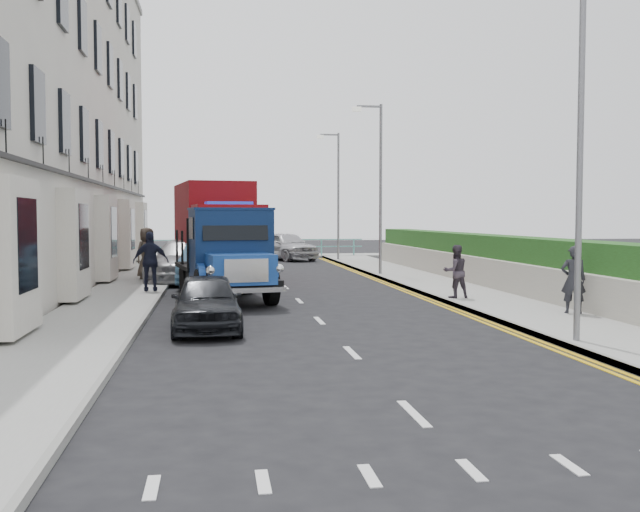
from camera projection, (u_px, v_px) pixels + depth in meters
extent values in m
plane|color=black|center=(333.00, 335.00, 14.74)|extent=(120.00, 120.00, 0.00)
cube|color=gray|center=(127.00, 291.00, 22.86)|extent=(2.40, 38.00, 0.12)
cube|color=gray|center=(442.00, 286.00, 24.40)|extent=(2.60, 38.00, 0.12)
cube|color=gray|center=(255.00, 256.00, 43.38)|extent=(30.00, 2.50, 0.12)
plane|color=slate|center=(238.00, 240.00, 74.00)|extent=(120.00, 120.00, 0.00)
cube|color=silver|center=(16.00, 91.00, 25.80)|extent=(6.00, 30.00, 14.00)
cube|color=black|center=(107.00, 186.00, 26.45)|extent=(0.12, 28.00, 0.10)
cube|color=#B2AD9E|center=(479.00, 272.00, 24.56)|extent=(0.30, 28.00, 1.00)
cube|color=#1F4215|center=(498.00, 260.00, 24.65)|extent=(1.20, 28.00, 1.70)
cube|color=#59B2A5|center=(255.00, 240.00, 42.53)|extent=(13.00, 0.08, 0.06)
cube|color=#59B2A5|center=(255.00, 247.00, 42.55)|extent=(13.00, 0.06, 0.05)
cylinder|color=slate|center=(580.00, 160.00, 13.20)|extent=(0.12, 0.12, 7.00)
cylinder|color=slate|center=(381.00, 191.00, 29.00)|extent=(0.12, 0.12, 7.00)
cube|color=slate|center=(369.00, 106.00, 28.74)|extent=(1.00, 0.08, 0.08)
cube|color=beige|center=(357.00, 109.00, 28.68)|extent=(0.35, 0.18, 0.18)
cylinder|color=slate|center=(338.00, 198.00, 38.88)|extent=(0.12, 0.12, 7.00)
cube|color=slate|center=(329.00, 135.00, 38.62)|extent=(1.00, 0.08, 0.08)
cube|color=beige|center=(320.00, 137.00, 38.55)|extent=(0.35, 0.18, 0.18)
cylinder|color=black|center=(201.00, 289.00, 19.05)|extent=(0.46, 1.08, 1.05)
cylinder|color=black|center=(271.00, 286.00, 19.65)|extent=(0.46, 1.08, 1.05)
cylinder|color=black|center=(186.00, 279.00, 21.94)|extent=(0.46, 1.08, 1.05)
cylinder|color=black|center=(247.00, 277.00, 22.54)|extent=(0.46, 1.08, 1.05)
cube|color=black|center=(226.00, 277.00, 20.79)|extent=(2.94, 5.51, 0.20)
cube|color=#1B4394|center=(240.00, 269.00, 18.85)|extent=(1.91, 1.69, 0.79)
cube|color=silver|center=(246.00, 271.00, 18.16)|extent=(1.14, 0.28, 0.60)
cube|color=#0C1E42|center=(231.00, 244.00, 20.01)|extent=(2.37, 1.66, 1.91)
cube|color=black|center=(218.00, 266.00, 22.01)|extent=(2.78, 3.40, 0.13)
cylinder|color=black|center=(199.00, 272.00, 24.32)|extent=(0.48, 1.12, 1.08)
cylinder|color=black|center=(259.00, 271.00, 24.93)|extent=(0.48, 1.12, 1.08)
cylinder|color=black|center=(188.00, 267.00, 27.23)|extent=(0.48, 1.12, 1.08)
cylinder|color=black|center=(242.00, 265.00, 27.85)|extent=(0.48, 1.12, 1.08)
cylinder|color=black|center=(182.00, 263.00, 29.30)|extent=(0.48, 1.12, 1.08)
cylinder|color=black|center=(232.00, 262.00, 29.91)|extent=(0.48, 1.12, 1.08)
cube|color=black|center=(217.00, 262.00, 27.06)|extent=(3.30, 7.16, 0.25)
cube|color=maroon|center=(229.00, 236.00, 24.56)|extent=(2.62, 2.21, 2.17)
cube|color=black|center=(234.00, 234.00, 23.69)|extent=(2.15, 0.41, 1.08)
cube|color=maroon|center=(213.00, 221.00, 28.01)|extent=(3.22, 5.44, 2.96)
imported|color=black|center=(207.00, 302.00, 15.31)|extent=(1.50, 3.62, 1.23)
imported|color=#5992C0|center=(210.00, 263.00, 25.52)|extent=(2.23, 4.88, 1.55)
imported|color=#A6A7AB|center=(183.00, 261.00, 26.88)|extent=(2.82, 5.56, 1.55)
imported|color=black|center=(219.00, 249.00, 39.34)|extent=(2.51, 5.00, 1.36)
imported|color=#B3B2B8|center=(286.00, 246.00, 40.26)|extent=(3.68, 5.10, 1.61)
imported|color=#222228|center=(573.00, 280.00, 17.09)|extent=(0.68, 0.54, 1.63)
imported|color=#39303B|center=(456.00, 271.00, 20.36)|extent=(0.79, 0.64, 1.52)
imported|color=#1A1D2F|center=(151.00, 261.00, 22.28)|extent=(1.11, 0.50, 1.86)
imported|color=#463D32|center=(147.00, 253.00, 26.61)|extent=(1.12, 1.07, 1.93)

